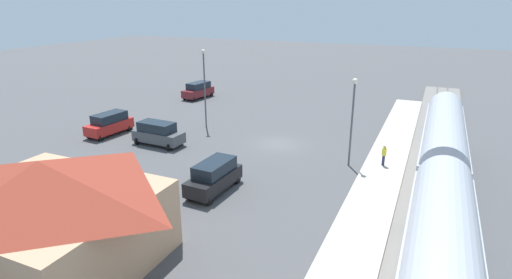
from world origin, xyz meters
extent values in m
plane|color=#4C4C4F|center=(0.00, 0.00, 0.00)|extent=(200.00, 200.00, 0.00)
cube|color=slate|center=(-14.00, 0.00, 0.09)|extent=(4.80, 70.00, 0.18)
cube|color=#59544C|center=(-14.72, 0.00, 0.24)|extent=(0.10, 70.00, 0.12)
cube|color=#59544C|center=(-13.28, 0.00, 0.24)|extent=(0.10, 70.00, 0.12)
cube|color=#B7B2A8|center=(-10.00, 0.00, 0.15)|extent=(3.20, 46.00, 0.30)
cube|color=#ADB2BC|center=(-14.00, 2.49, 2.15)|extent=(2.90, 16.63, 3.70)
cube|color=gold|center=(-12.54, 2.49, 1.85)|extent=(0.04, 15.30, 0.36)
cylinder|color=#ADB2BC|center=(-14.00, 2.49, 3.90)|extent=(2.75, 15.97, 2.76)
cylinder|color=#ADB2BC|center=(-14.00, 19.92, 3.90)|extent=(2.75, 15.97, 2.76)
cube|color=tan|center=(4.00, 22.00, 1.94)|extent=(10.05, 8.50, 3.88)
pyramid|color=maroon|center=(4.00, 22.00, 4.79)|extent=(10.85, 9.30, 1.81)
cube|color=#4C3323|center=(4.00, 17.72, 1.05)|extent=(1.10, 0.08, 2.10)
cylinder|color=#23284C|center=(-9.88, 2.07, 0.72)|extent=(0.22, 0.22, 0.85)
cylinder|color=yellow|center=(-9.88, 2.07, 1.46)|extent=(0.36, 0.36, 0.62)
sphere|color=tan|center=(-9.88, 2.07, 1.89)|extent=(0.24, 0.24, 0.24)
cube|color=#47494F|center=(10.34, 4.74, 0.84)|extent=(4.99, 2.18, 1.00)
cube|color=#19232D|center=(10.49, 4.74, 1.78)|extent=(3.51, 1.88, 0.88)
cylinder|color=black|center=(8.40, 3.97, 0.34)|extent=(0.22, 0.68, 0.68)
cylinder|color=black|center=(8.48, 5.69, 0.34)|extent=(0.22, 0.68, 0.68)
cylinder|color=black|center=(12.20, 3.80, 0.34)|extent=(0.22, 0.68, 0.68)
cylinder|color=black|center=(12.28, 5.51, 0.34)|extent=(0.22, 0.68, 0.68)
cube|color=black|center=(0.61, 11.28, 0.84)|extent=(2.21, 4.99, 1.00)
cube|color=#19232D|center=(0.60, 11.13, 1.78)|extent=(1.90, 3.51, 0.88)
cylinder|color=black|center=(-0.15, 13.22, 0.34)|extent=(0.22, 0.68, 0.68)
cylinder|color=black|center=(1.57, 13.14, 0.34)|extent=(0.22, 0.68, 0.68)
cylinder|color=black|center=(-0.34, 9.43, 0.34)|extent=(0.22, 0.68, 0.68)
cylinder|color=black|center=(1.37, 9.34, 0.34)|extent=(0.22, 0.68, 0.68)
cube|color=maroon|center=(17.46, -13.72, 0.84)|extent=(2.66, 5.13, 1.00)
cube|color=#19232D|center=(17.43, -13.87, 1.78)|extent=(2.21, 3.65, 0.88)
cylinder|color=black|center=(16.88, -11.71, 0.34)|extent=(0.22, 0.68, 0.68)
cylinder|color=black|center=(18.58, -11.96, 0.34)|extent=(0.22, 0.68, 0.68)
cylinder|color=black|center=(16.33, -15.47, 0.34)|extent=(0.22, 0.68, 0.68)
cylinder|color=black|center=(18.03, -15.72, 0.34)|extent=(0.22, 0.68, 0.68)
cube|color=red|center=(16.91, 4.17, 0.84)|extent=(2.36, 5.05, 1.00)
cube|color=#19232D|center=(16.90, 4.02, 1.78)|extent=(2.00, 3.56, 0.88)
cylinder|color=black|center=(16.21, 6.14, 0.34)|extent=(0.22, 0.68, 0.68)
cylinder|color=black|center=(17.93, 5.99, 0.34)|extent=(0.22, 0.68, 0.68)
cylinder|color=black|center=(15.90, 2.35, 0.34)|extent=(0.22, 0.68, 0.68)
cylinder|color=black|center=(17.61, 2.21, 0.34)|extent=(0.22, 0.68, 0.68)
cylinder|color=#515156|center=(-7.20, 2.52, 3.44)|extent=(0.16, 0.16, 6.89)
sphere|color=#EAE5C6|center=(-7.20, 2.52, 7.07)|extent=(0.44, 0.44, 0.44)
cylinder|color=#515156|center=(9.32, -2.24, 3.94)|extent=(0.16, 0.16, 7.88)
sphere|color=#EAE5C6|center=(9.32, -2.24, 8.06)|extent=(0.44, 0.44, 0.44)
camera|label=1|loc=(-12.93, 34.15, 12.90)|focal=28.44mm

